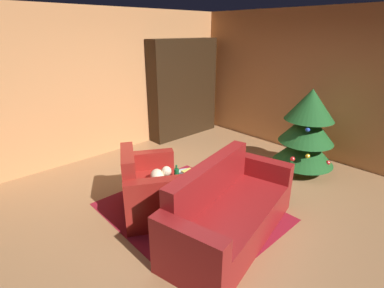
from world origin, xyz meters
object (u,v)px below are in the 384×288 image
(armchair_red, at_px, (150,190))
(coffee_table, at_px, (190,181))
(bottle_on_table, at_px, (177,174))
(book_stack_on_table, at_px, (190,174))
(couch_red, at_px, (228,212))
(decorated_tree, at_px, (307,131))
(bookshelf_unit, at_px, (187,89))

(armchair_red, bearing_deg, coffee_table, 60.87)
(armchair_red, height_order, bottle_on_table, armchair_red)
(coffee_table, distance_m, book_stack_on_table, 0.10)
(couch_red, relative_size, bottle_on_table, 9.51)
(decorated_tree, bearing_deg, bottle_on_table, -105.30)
(book_stack_on_table, bearing_deg, decorated_tree, 74.99)
(bookshelf_unit, height_order, coffee_table, bookshelf_unit)
(armchair_red, xyz_separation_m, coffee_table, (0.26, 0.48, 0.05))
(bottle_on_table, bearing_deg, bookshelf_unit, 135.44)
(bookshelf_unit, distance_m, armchair_red, 3.30)
(bookshelf_unit, height_order, armchair_red, bookshelf_unit)
(bottle_on_table, relative_size, decorated_tree, 0.15)
(book_stack_on_table, bearing_deg, bottle_on_table, -108.48)
(armchair_red, bearing_deg, bookshelf_unit, 129.17)
(armchair_red, relative_size, couch_red, 0.59)
(bookshelf_unit, xyz_separation_m, bottle_on_table, (2.21, -2.17, -0.54))
(book_stack_on_table, height_order, decorated_tree, decorated_tree)
(decorated_tree, bearing_deg, couch_red, -84.18)
(decorated_tree, bearing_deg, book_stack_on_table, -105.01)
(coffee_table, relative_size, book_stack_on_table, 3.09)
(bookshelf_unit, distance_m, bottle_on_table, 3.14)
(decorated_tree, bearing_deg, bookshelf_unit, -177.50)
(bookshelf_unit, relative_size, coffee_table, 3.33)
(couch_red, bearing_deg, bookshelf_unit, 145.50)
(armchair_red, bearing_deg, decorated_tree, 73.00)
(coffee_table, bearing_deg, couch_red, -6.18)
(bookshelf_unit, xyz_separation_m, couch_red, (3.06, -2.10, -0.74))
(bookshelf_unit, distance_m, decorated_tree, 2.85)
(couch_red, bearing_deg, bottle_on_table, -175.39)
(book_stack_on_table, height_order, bottle_on_table, bottle_on_table)
(bottle_on_table, bearing_deg, decorated_tree, 74.70)
(couch_red, bearing_deg, armchair_red, -159.09)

